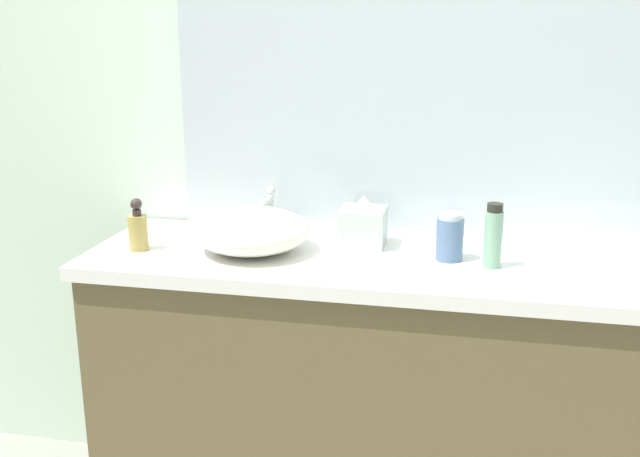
% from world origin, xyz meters
% --- Properties ---
extents(bathroom_wall_rear, '(6.00, 0.06, 2.60)m').
position_xyz_m(bathroom_wall_rear, '(0.00, 0.73, 1.30)').
color(bathroom_wall_rear, silver).
rests_on(bathroom_wall_rear, ground).
extents(vanity_counter, '(1.73, 0.53, 0.91)m').
position_xyz_m(vanity_counter, '(-0.03, 0.43, 0.46)').
color(vanity_counter, brown).
rests_on(vanity_counter, ground).
extents(wall_mirror_panel, '(1.41, 0.01, 0.95)m').
position_xyz_m(wall_mirror_panel, '(-0.03, 0.69, 1.38)').
color(wall_mirror_panel, '#B2BCC6').
rests_on(wall_mirror_panel, vanity_counter).
extents(sink_basin, '(0.33, 0.33, 0.12)m').
position_xyz_m(sink_basin, '(-0.43, 0.41, 0.97)').
color(sink_basin, silver).
rests_on(sink_basin, vanity_counter).
extents(faucet, '(0.03, 0.14, 0.15)m').
position_xyz_m(faucet, '(-0.43, 0.59, 0.99)').
color(faucet, silver).
rests_on(faucet, vanity_counter).
extents(soap_dispenser, '(0.06, 0.06, 0.15)m').
position_xyz_m(soap_dispenser, '(-0.75, 0.35, 0.97)').
color(soap_dispenser, '#A48D48').
rests_on(soap_dispenser, vanity_counter).
extents(lotion_bottle, '(0.05, 0.05, 0.18)m').
position_xyz_m(lotion_bottle, '(0.24, 0.40, 0.99)').
color(lotion_bottle, '#76A388').
rests_on(lotion_bottle, vanity_counter).
extents(perfume_bottle, '(0.07, 0.07, 0.13)m').
position_xyz_m(perfume_bottle, '(0.13, 0.44, 0.97)').
color(perfume_bottle, slate).
rests_on(perfume_bottle, vanity_counter).
extents(tissue_box, '(0.13, 0.13, 0.15)m').
position_xyz_m(tissue_box, '(-0.13, 0.53, 0.97)').
color(tissue_box, '#B2C5BA').
rests_on(tissue_box, vanity_counter).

